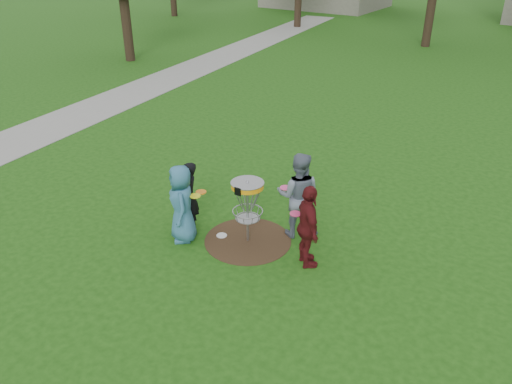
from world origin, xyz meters
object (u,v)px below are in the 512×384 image
Objects in this scene: player_blue at (182,204)px; player_black at (189,197)px; player_grey at (298,195)px; player_maroon at (308,227)px; disc_golf_basket at (247,197)px.

player_blue is 1.07× the size of player_black.
player_blue is 0.90× the size of player_grey.
player_black is at bearing 5.36° from player_grey.
player_maroon reaches higher than player_black.
player_blue reaches higher than player_black.
player_maroon is (2.66, 0.25, 0.06)m from player_black.
player_blue is at bearing 58.78° from player_maroon.
disc_golf_basket is (-1.40, 0.05, 0.19)m from player_maroon.
disc_golf_basket is at bearing 76.52° from player_blue.
player_maroon is at bearing 57.00° from player_black.
player_grey is 1.06m from disc_golf_basket.
player_maroon is (2.53, 0.62, 0.01)m from player_blue.
player_black is 0.93× the size of player_maroon.
player_grey reaches higher than player_black.
player_blue is at bearing -19.64° from player_black.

